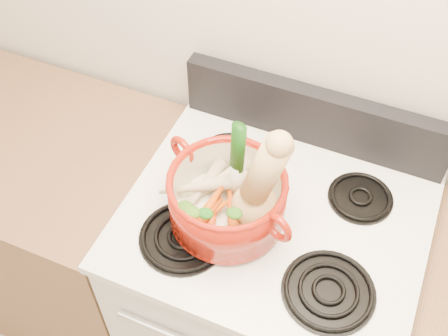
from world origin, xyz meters
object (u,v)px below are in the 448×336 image
at_px(dutch_oven, 227,199).
at_px(squash, 259,182).
at_px(stove_body, 265,301).
at_px(leek, 237,163).

height_order(dutch_oven, squash, squash).
xyz_separation_m(stove_body, squash, (-0.03, -0.06, 0.68)).
xyz_separation_m(squash, leek, (-0.07, 0.05, -0.02)).
distance_m(dutch_oven, leek, 0.10).
relative_size(squash, leek, 1.12).
height_order(stove_body, squash, squash).
bearing_deg(leek, squash, -9.85).
bearing_deg(squash, leek, 133.08).
xyz_separation_m(dutch_oven, squash, (0.08, 0.00, 0.10)).
bearing_deg(stove_body, dutch_oven, -151.00).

